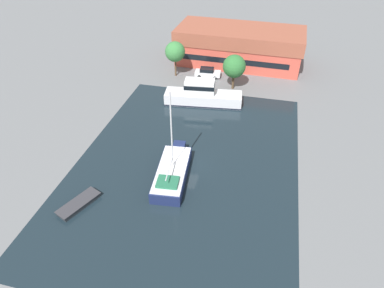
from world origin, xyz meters
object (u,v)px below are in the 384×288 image
object	(u,v)px
quay_tree_by_water	(175,52)
parked_car	(208,72)
sailboat_moored	(172,172)
warehouse_building	(239,46)
motor_cruiser	(202,95)
quay_tree_near_building	(234,66)
small_dinghy	(79,204)

from	to	relation	value
quay_tree_by_water	parked_car	world-z (taller)	quay_tree_by_water
quay_tree_by_water	sailboat_moored	bearing A→B (deg)	-74.93
warehouse_building	motor_cruiser	bearing A→B (deg)	-99.24
parked_car	motor_cruiser	xyz separation A→B (m)	(1.04, -9.07, 0.55)
quay_tree_by_water	parked_car	xyz separation A→B (m)	(5.39, 0.84, -3.46)
warehouse_building	quay_tree_near_building	world-z (taller)	warehouse_building
quay_tree_by_water	small_dinghy	distance (m)	31.75
motor_cruiser	small_dinghy	xyz separation A→B (m)	(-7.61, -23.24, -1.07)
quay_tree_near_building	warehouse_building	bearing A→B (deg)	92.78
quay_tree_by_water	sailboat_moored	world-z (taller)	sailboat_moored
sailboat_moored	motor_cruiser	distance (m)	16.90
warehouse_building	small_dinghy	bearing A→B (deg)	-103.40
quay_tree_near_building	sailboat_moored	size ratio (longest dim) A/B	0.54
quay_tree_by_water	sailboat_moored	xyz separation A→B (m)	(6.76, -25.12, -3.50)
warehouse_building	quay_tree_by_water	distance (m)	12.73
quay_tree_near_building	parked_car	bearing A→B (deg)	145.75
warehouse_building	parked_car	bearing A→B (deg)	-118.19
quay_tree_near_building	motor_cruiser	size ratio (longest dim) A/B	0.48
quay_tree_by_water	small_dinghy	world-z (taller)	quay_tree_by_water
quay_tree_by_water	warehouse_building	bearing A→B (deg)	40.41
quay_tree_by_water	motor_cruiser	world-z (taller)	quay_tree_by_water
quay_tree_near_building	parked_car	xyz separation A→B (m)	(-4.79, 3.26, -2.98)
warehouse_building	quay_tree_by_water	size ratio (longest dim) A/B	3.82
warehouse_building	sailboat_moored	size ratio (longest dim) A/B	2.18
parked_car	small_dinghy	size ratio (longest dim) A/B	0.92
quay_tree_near_building	small_dinghy	bearing A→B (deg)	-111.35
sailboat_moored	motor_cruiser	xyz separation A→B (m)	(-0.34, 16.88, 0.58)
warehouse_building	sailboat_moored	distance (m)	33.55
quay_tree_near_building	quay_tree_by_water	xyz separation A→B (m)	(-10.18, 2.42, 0.48)
sailboat_moored	small_dinghy	distance (m)	10.19
warehouse_building	parked_car	world-z (taller)	warehouse_building
quay_tree_near_building	parked_car	distance (m)	6.52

